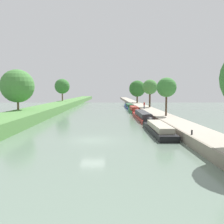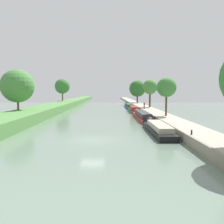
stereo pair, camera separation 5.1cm
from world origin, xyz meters
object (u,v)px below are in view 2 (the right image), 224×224
at_px(mooring_bollard_far, 133,103).
at_px(narrowboat_black, 157,128).
at_px(narrowboat_green, 133,109).
at_px(narrowboat_blue, 129,106).
at_px(narrowboat_red, 142,115).
at_px(person_walking, 144,105).
at_px(mooring_bollard_near, 192,132).

bearing_deg(mooring_bollard_far, narrowboat_black, -92.20).
relative_size(narrowboat_green, mooring_bollard_far, 24.13).
bearing_deg(narrowboat_blue, mooring_bollard_far, 74.96).
distance_m(narrowboat_green, mooring_bollard_far, 20.91).
distance_m(narrowboat_red, narrowboat_blue, 28.25).
height_order(narrowboat_black, person_walking, person_walking).
height_order(narrowboat_green, narrowboat_blue, narrowboat_green).
height_order(narrowboat_black, narrowboat_red, narrowboat_red).
xyz_separation_m(narrowboat_black, mooring_bollard_far, (1.91, 49.81, 0.69)).
distance_m(narrowboat_green, person_walking, 3.97).
height_order(narrowboat_blue, person_walking, person_walking).
relative_size(narrowboat_red, mooring_bollard_near, 37.04).
xyz_separation_m(narrowboat_red, person_walking, (2.14, 11.11, 1.29)).
xyz_separation_m(narrowboat_red, narrowboat_green, (-0.06, 14.15, -0.00)).
height_order(narrowboat_red, mooring_bollard_far, mooring_bollard_far).
bearing_deg(narrowboat_blue, narrowboat_black, -90.14).
height_order(narrowboat_green, mooring_bollard_near, mooring_bollard_near).
distance_m(narrowboat_black, mooring_bollard_near, 7.31).
bearing_deg(narrowboat_black, narrowboat_blue, 89.86).
relative_size(narrowboat_black, narrowboat_green, 1.13).
relative_size(narrowboat_red, mooring_bollard_far, 37.04).
xyz_separation_m(narrowboat_black, narrowboat_blue, (0.11, 43.09, 0.00)).
height_order(narrowboat_green, person_walking, person_walking).
bearing_deg(mooring_bollard_far, narrowboat_blue, -105.04).
bearing_deg(narrowboat_black, mooring_bollard_near, -74.76).
distance_m(narrowboat_blue, person_walking, 17.32).
bearing_deg(mooring_bollard_near, narrowboat_black, 105.24).
distance_m(narrowboat_blue, mooring_bollard_near, 50.15).
xyz_separation_m(narrowboat_green, narrowboat_blue, (0.06, 14.10, -0.04)).
xyz_separation_m(narrowboat_black, narrowboat_red, (0.11, 14.84, 0.05)).
distance_m(narrowboat_green, mooring_bollard_near, 36.07).
height_order(narrowboat_blue, mooring_bollard_far, mooring_bollard_far).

